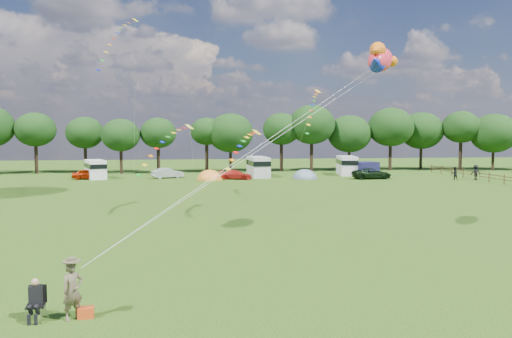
{
  "coord_description": "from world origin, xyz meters",
  "views": [
    {
      "loc": [
        -3.42,
        -20.77,
        6.2
      ],
      "look_at": [
        0.0,
        8.0,
        4.0
      ],
      "focal_mm": 35.0,
      "sensor_mm": 36.0,
      "label": 1
    }
  ],
  "objects": [
    {
      "name": "ground_plane",
      "position": [
        0.0,
        0.0,
        0.0
      ],
      "size": [
        180.0,
        180.0,
        0.0
      ],
      "primitive_type": "plane",
      "color": "black",
      "rests_on": "ground"
    },
    {
      "name": "tree_line",
      "position": [
        5.3,
        54.99,
        6.35
      ],
      "size": [
        102.98,
        10.98,
        10.27
      ],
      "color": "black",
      "rests_on": "ground"
    },
    {
      "name": "fence",
      "position": [
        32.0,
        34.5,
        0.7
      ],
      "size": [
        0.12,
        33.12,
        1.2
      ],
      "color": "#472D19",
      "rests_on": "ground"
    },
    {
      "name": "car_a",
      "position": [
        -17.42,
        45.37,
        0.66
      ],
      "size": [
        4.11,
        1.96,
        1.32
      ],
      "primitive_type": "imported",
      "rotation": [
        0.0,
        0.0,
        1.47
      ],
      "color": "#A41F03",
      "rests_on": "ground"
    },
    {
      "name": "car_b",
      "position": [
        -7.3,
        45.77,
        0.68
      ],
      "size": [
        4.12,
        2.74,
        1.36
      ],
      "primitive_type": "imported",
      "rotation": [
        0.0,
        0.0,
        1.94
      ],
      "color": "#999BA0",
      "rests_on": "ground"
    },
    {
      "name": "car_c",
      "position": [
        1.56,
        43.13,
        0.6
      ],
      "size": [
        4.29,
        2.67,
        1.2
      ],
      "primitive_type": "imported",
      "rotation": [
        0.0,
        0.0,
        1.3
      ],
      "color": "#B41E17",
      "rests_on": "ground"
    },
    {
      "name": "car_d",
      "position": [
        19.21,
        41.73,
        0.7
      ],
      "size": [
        5.13,
        2.37,
        1.39
      ],
      "primitive_type": "imported",
      "rotation": [
        0.0,
        0.0,
        1.58
      ],
      "color": "black",
      "rests_on": "ground"
    },
    {
      "name": "campervan_b",
      "position": [
        -16.68,
        46.46,
        1.31
      ],
      "size": [
        3.71,
        5.39,
        2.43
      ],
      "rotation": [
        0.0,
        0.0,
        1.93
      ],
      "color": "white",
      "rests_on": "ground"
    },
    {
      "name": "campervan_c",
      "position": [
        4.88,
        46.51,
        1.46
      ],
      "size": [
        2.77,
        5.72,
        2.72
      ],
      "rotation": [
        0.0,
        0.0,
        1.64
      ],
      "color": "#B2B2B5",
      "rests_on": "ground"
    },
    {
      "name": "campervan_d",
      "position": [
        17.79,
        48.06,
        1.43
      ],
      "size": [
        3.01,
        5.68,
        2.66
      ],
      "rotation": [
        0.0,
        0.0,
        1.44
      ],
      "color": "silver",
      "rests_on": "ground"
    },
    {
      "name": "tent_orange",
      "position": [
        -1.84,
        42.92,
        0.02
      ],
      "size": [
        3.31,
        3.62,
        2.59
      ],
      "color": "orange",
      "rests_on": "ground"
    },
    {
      "name": "tent_greyblue",
      "position": [
        10.59,
        43.02,
        0.02
      ],
      "size": [
        3.28,
        3.6,
        2.44
      ],
      "color": "slate",
      "rests_on": "ground"
    },
    {
      "name": "awning_navy",
      "position": [
        19.86,
        46.2,
        0.97
      ],
      "size": [
        3.68,
        3.28,
        1.94
      ],
      "primitive_type": "cube",
      "rotation": [
        0.0,
        0.0,
        0.28
      ],
      "color": "#17153A",
      "rests_on": "ground"
    },
    {
      "name": "kite_flyer",
      "position": [
        -7.52,
        -4.14,
        0.97
      ],
      "size": [
        0.83,
        0.82,
        1.93
      ],
      "primitive_type": "imported",
      "rotation": [
        0.0,
        0.0,
        0.73
      ],
      "color": "brown",
      "rests_on": "ground"
    },
    {
      "name": "camp_chair",
      "position": [
        -8.7,
        -4.07,
        0.84
      ],
      "size": [
        0.64,
        0.64,
        1.41
      ],
      "rotation": [
        0.0,
        0.0,
        0.15
      ],
      "color": "#99999E",
      "rests_on": "ground"
    },
    {
      "name": "kite_bag",
      "position": [
        -7.14,
        -4.05,
        0.18
      ],
      "size": [
        0.54,
        0.39,
        0.36
      ],
      "primitive_type": "cube",
      "rotation": [
        0.0,
        0.0,
        0.09
      ],
      "color": "#CD4015",
      "rests_on": "ground"
    },
    {
      "name": "fish_kite",
      "position": [
        7.03,
        7.14,
        10.33
      ],
      "size": [
        2.93,
        3.96,
        2.14
      ],
      "rotation": [
        0.0,
        -0.21,
        1.05
      ],
      "color": "#F52C3F",
      "rests_on": "ground"
    },
    {
      "name": "streamer_kite_a",
      "position": [
        -10.45,
        27.82,
        15.23
      ],
      "size": [
        3.23,
        5.56,
        5.74
      ],
      "rotation": [
        0.0,
        0.0,
        1.06
      ],
      "color": "#FEFC00",
      "rests_on": "ground"
    },
    {
      "name": "streamer_kite_b",
      "position": [
        -5.51,
        18.28,
        5.47
      ],
      "size": [
        4.23,
        4.77,
        3.83
      ],
      "rotation": [
        0.0,
        0.0,
        1.18
      ],
      "color": "yellow",
      "rests_on": "ground"
    },
    {
      "name": "streamer_kite_c",
      "position": [
        0.2,
        16.08,
        5.38
      ],
      "size": [
        3.18,
        5.06,
        2.83
      ],
      "rotation": [
        0.0,
        0.0,
        1.03
      ],
      "color": "yellow",
      "rests_on": "ground"
    },
    {
      "name": "walker_a",
      "position": [
        29.1,
        38.91,
        0.84
      ],
      "size": [
        0.83,
        0.53,
        1.68
      ],
      "primitive_type": "imported",
      "rotation": [
        0.0,
        0.0,
        3.17
      ],
      "color": "black",
      "rests_on": "ground"
    },
    {
      "name": "walker_b",
      "position": [
        31.79,
        38.65,
        0.97
      ],
      "size": [
        1.29,
        0.67,
        1.94
      ],
      "primitive_type": "imported",
      "rotation": [
        0.0,
        0.0,
        3.07
      ],
      "color": "black",
      "rests_on": "ground"
    },
    {
      "name": "streamer_kite_d",
      "position": [
        7.34,
        24.57,
        8.73
      ],
      "size": [
        2.63,
        5.06,
        4.27
      ],
      "rotation": [
        0.0,
        0.0,
        0.77
      ],
      "color": "yellow",
      "rests_on": "ground"
    }
  ]
}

